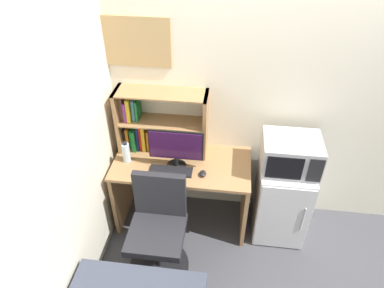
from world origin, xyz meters
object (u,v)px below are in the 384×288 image
at_px(keyboard, 171,171).
at_px(microwave, 291,154).
at_px(monitor, 176,148).
at_px(computer_mouse, 203,174).
at_px(water_bottle, 126,152).
at_px(wall_corkboard, 126,41).
at_px(desk_chair, 158,232).
at_px(mini_fridge, 281,199).
at_px(hutch_bookshelf, 150,121).

xyz_separation_m(keyboard, microwave, (1.04, 0.15, 0.18)).
bearing_deg(monitor, computer_mouse, -19.27).
bearing_deg(computer_mouse, water_bottle, 171.45).
relative_size(water_bottle, wall_corkboard, 0.28).
bearing_deg(monitor, microwave, 4.16).
bearing_deg(desk_chair, monitor, 79.31).
bearing_deg(desk_chair, mini_fridge, 26.72).
height_order(hutch_bookshelf, computer_mouse, hutch_bookshelf).
bearing_deg(microwave, water_bottle, -177.96).
distance_m(hutch_bookshelf, microwave, 1.30).
relative_size(water_bottle, mini_fridge, 0.26).
distance_m(keyboard, microwave, 1.06).
height_order(hutch_bookshelf, microwave, hutch_bookshelf).
relative_size(monitor, mini_fridge, 0.60).
relative_size(hutch_bookshelf, keyboard, 2.16).
distance_m(keyboard, computer_mouse, 0.29).
xyz_separation_m(hutch_bookshelf, wall_corkboard, (-0.17, 0.11, 0.71)).
height_order(hutch_bookshelf, wall_corkboard, wall_corkboard).
height_order(hutch_bookshelf, water_bottle, hutch_bookshelf).
bearing_deg(hutch_bookshelf, monitor, -41.45).
distance_m(keyboard, mini_fridge, 1.11).
bearing_deg(monitor, desk_chair, -100.69).
bearing_deg(desk_chair, keyboard, 82.40).
height_order(keyboard, desk_chair, desk_chair).
height_order(monitor, mini_fridge, monitor).
bearing_deg(water_bottle, hutch_bookshelf, 51.79).
distance_m(desk_chair, wall_corkboard, 1.65).
height_order(monitor, water_bottle, monitor).
distance_m(computer_mouse, desk_chair, 0.64).
bearing_deg(hutch_bookshelf, water_bottle, -128.21).
relative_size(hutch_bookshelf, computer_mouse, 9.85).
bearing_deg(monitor, water_bottle, 177.49).
distance_m(mini_fridge, desk_chair, 1.22).
height_order(keyboard, wall_corkboard, wall_corkboard).
height_order(computer_mouse, mini_fridge, mini_fridge).
bearing_deg(monitor, keyboard, -114.74).
height_order(keyboard, mini_fridge, mini_fridge).
relative_size(monitor, water_bottle, 2.29).
relative_size(keyboard, mini_fridge, 0.47).
height_order(mini_fridge, wall_corkboard, wall_corkboard).
bearing_deg(computer_mouse, wall_corkboard, 147.72).
xyz_separation_m(mini_fridge, wall_corkboard, (-1.45, 0.29, 1.38)).
distance_m(computer_mouse, wall_corkboard, 1.30).
xyz_separation_m(monitor, mini_fridge, (1.00, 0.07, -0.58)).
distance_m(computer_mouse, mini_fridge, 0.85).
bearing_deg(wall_corkboard, water_bottle, -92.17).
xyz_separation_m(keyboard, water_bottle, (-0.43, 0.10, 0.09)).
xyz_separation_m(water_bottle, desk_chair, (0.38, -0.50, -0.46)).
height_order(water_bottle, desk_chair, water_bottle).
distance_m(water_bottle, microwave, 1.47).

